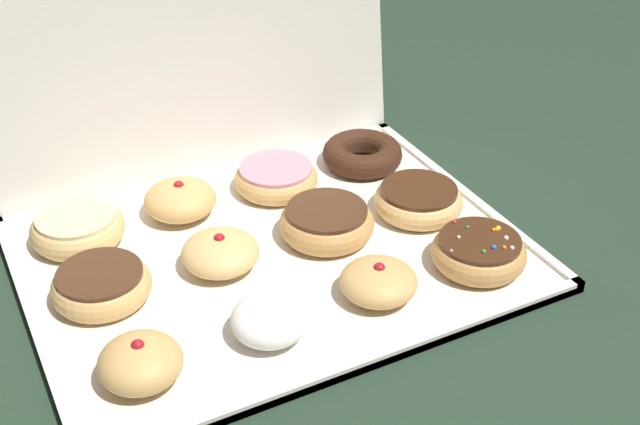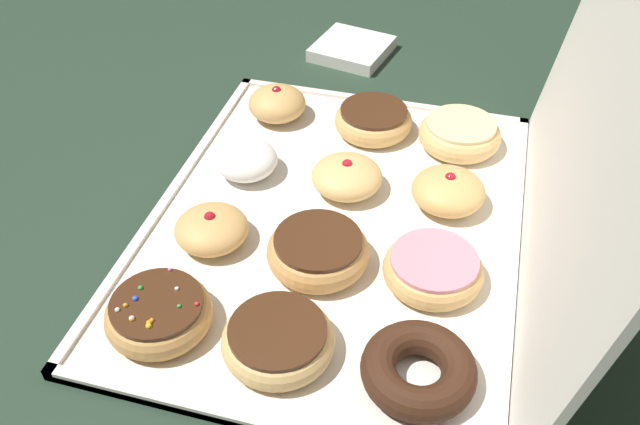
% 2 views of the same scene
% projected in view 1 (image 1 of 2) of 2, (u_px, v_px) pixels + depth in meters
% --- Properties ---
extents(ground_plane, '(3.00, 3.00, 0.00)m').
position_uv_depth(ground_plane, '(273.00, 259.00, 1.02)').
color(ground_plane, '#233828').
extents(donut_box, '(0.58, 0.44, 0.01)m').
position_uv_depth(donut_box, '(273.00, 255.00, 1.02)').
color(donut_box, silver).
rests_on(donut_box, ground).
extents(box_lid_open, '(0.58, 0.07, 0.42)m').
position_uv_depth(box_lid_open, '(187.00, 25.00, 1.10)').
color(box_lid_open, silver).
rests_on(box_lid_open, ground).
extents(jelly_filled_donut_0, '(0.08, 0.08, 0.05)m').
position_uv_depth(jelly_filled_donut_0, '(140.00, 362.00, 0.82)').
color(jelly_filled_donut_0, tan).
rests_on(jelly_filled_donut_0, donut_box).
extents(powdered_filled_donut_1, '(0.08, 0.08, 0.04)m').
position_uv_depth(powdered_filled_donut_1, '(270.00, 320.00, 0.88)').
color(powdered_filled_donut_1, white).
rests_on(powdered_filled_donut_1, donut_box).
extents(jelly_filled_donut_2, '(0.09, 0.09, 0.04)m').
position_uv_depth(jelly_filled_donut_2, '(379.00, 281.00, 0.93)').
color(jelly_filled_donut_2, tan).
rests_on(jelly_filled_donut_2, donut_box).
extents(sprinkle_donut_3, '(0.11, 0.11, 0.04)m').
position_uv_depth(sprinkle_donut_3, '(479.00, 252.00, 0.98)').
color(sprinkle_donut_3, tan).
rests_on(sprinkle_donut_3, donut_box).
extents(chocolate_frosted_donut_4, '(0.11, 0.11, 0.04)m').
position_uv_depth(chocolate_frosted_donut_4, '(101.00, 285.00, 0.93)').
color(chocolate_frosted_donut_4, tan).
rests_on(chocolate_frosted_donut_4, donut_box).
extents(jelly_filled_donut_5, '(0.09, 0.09, 0.05)m').
position_uv_depth(jelly_filled_donut_5, '(220.00, 251.00, 0.98)').
color(jelly_filled_donut_5, '#E5B770').
rests_on(jelly_filled_donut_5, donut_box).
extents(chocolate_frosted_donut_6, '(0.12, 0.12, 0.04)m').
position_uv_depth(chocolate_frosted_donut_6, '(325.00, 220.00, 1.03)').
color(chocolate_frosted_donut_6, tan).
rests_on(chocolate_frosted_donut_6, donut_box).
extents(chocolate_frosted_donut_7, '(0.11, 0.11, 0.04)m').
position_uv_depth(chocolate_frosted_donut_7, '(418.00, 200.00, 1.08)').
color(chocolate_frosted_donut_7, '#E5B770').
rests_on(chocolate_frosted_donut_7, donut_box).
extents(glazed_ring_donut_8, '(0.11, 0.11, 0.04)m').
position_uv_depth(glazed_ring_donut_8, '(77.00, 228.00, 1.02)').
color(glazed_ring_donut_8, '#E5B770').
rests_on(glazed_ring_donut_8, donut_box).
extents(jelly_filled_donut_9, '(0.09, 0.09, 0.05)m').
position_uv_depth(jelly_filled_donut_9, '(180.00, 200.00, 1.07)').
color(jelly_filled_donut_9, tan).
rests_on(jelly_filled_donut_9, donut_box).
extents(pink_frosted_donut_10, '(0.11, 0.11, 0.04)m').
position_uv_depth(pink_frosted_donut_10, '(276.00, 177.00, 1.12)').
color(pink_frosted_donut_10, tan).
rests_on(pink_frosted_donut_10, donut_box).
extents(chocolate_cake_ring_donut_11, '(0.11, 0.11, 0.03)m').
position_uv_depth(chocolate_cake_ring_donut_11, '(362.00, 154.00, 1.18)').
color(chocolate_cake_ring_donut_11, '#381E11').
rests_on(chocolate_cake_ring_donut_11, donut_box).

